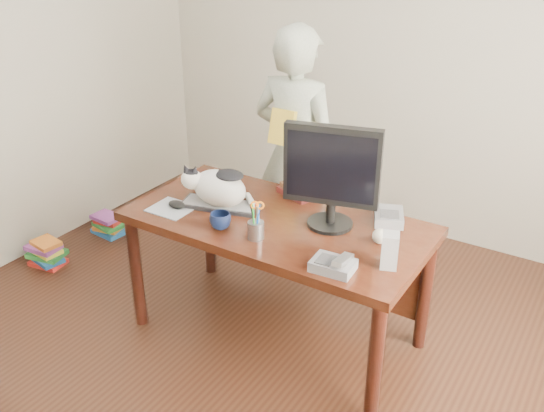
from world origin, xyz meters
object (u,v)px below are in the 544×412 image
(book_pile_b, at_px, (109,225))
(coffee_mug, at_px, (220,221))
(baseball, at_px, (380,236))
(person, at_px, (296,154))
(keyboard, at_px, (220,205))
(pen_cup, at_px, (256,228))
(speaker, at_px, (390,250))
(phone, at_px, (334,265))
(book_pile_a, at_px, (47,253))
(calculator, at_px, (389,217))
(cat, at_px, (217,186))
(monitor, at_px, (332,172))
(desk, at_px, (284,238))
(mouse, at_px, (177,204))
(book_stack, at_px, (300,189))

(book_pile_b, bearing_deg, coffee_mug, -21.11)
(baseball, height_order, person, person)
(coffee_mug, bearing_deg, keyboard, 127.12)
(pen_cup, xyz_separation_m, speaker, (0.66, 0.10, 0.03))
(keyboard, relative_size, book_pile_b, 1.77)
(phone, xyz_separation_m, book_pile_a, (-2.23, 0.09, -0.69))
(person, bearing_deg, phone, 128.41)
(calculator, bearing_deg, cat, 177.56)
(phone, bearing_deg, monitor, 115.90)
(cat, xyz_separation_m, pen_cup, (0.38, -0.18, -0.07))
(cat, xyz_separation_m, book_pile_b, (-1.36, 0.40, -0.80))
(monitor, bearing_deg, cat, 176.15)
(desk, relative_size, phone, 7.90)
(keyboard, distance_m, book_pile_b, 1.59)
(pen_cup, height_order, phone, pen_cup)
(phone, bearing_deg, desk, 138.49)
(speaker, height_order, person, person)
(phone, relative_size, book_pile_a, 0.75)
(pen_cup, bearing_deg, cat, 153.96)
(speaker, xyz_separation_m, book_pile_b, (-2.40, 0.48, -0.76))
(calculator, height_order, person, person)
(desk, height_order, mouse, mouse)
(book_pile_b, bearing_deg, calculator, -1.46)
(phone, height_order, book_pile_b, phone)
(coffee_mug, bearing_deg, book_pile_a, 178.56)
(desk, bearing_deg, calculator, 22.86)
(mouse, relative_size, speaker, 0.62)
(cat, bearing_deg, speaker, -20.12)
(book_stack, height_order, calculator, book_stack)
(keyboard, xyz_separation_m, person, (0.05, 0.75, 0.06))
(cat, distance_m, coffee_mug, 0.27)
(coffee_mug, distance_m, person, 0.96)
(desk, height_order, cat, cat)
(cat, distance_m, book_stack, 0.49)
(keyboard, height_order, monitor, monitor)
(desk, relative_size, keyboard, 3.50)
(desk, distance_m, phone, 0.63)
(monitor, height_order, baseball, monitor)
(desk, bearing_deg, book_stack, 101.52)
(person, xyz_separation_m, book_pile_b, (-1.42, -0.36, -0.75))
(pen_cup, bearing_deg, keyboard, 152.50)
(mouse, relative_size, calculator, 0.44)
(speaker, height_order, baseball, speaker)
(cat, distance_m, mouse, 0.24)
(speaker, bearing_deg, person, 119.04)
(phone, bearing_deg, speaker, 35.05)
(coffee_mug, relative_size, calculator, 0.46)
(calculator, bearing_deg, book_pile_a, 168.56)
(book_pile_a, bearing_deg, cat, 6.33)
(monitor, xyz_separation_m, person, (-0.57, 0.64, -0.24))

